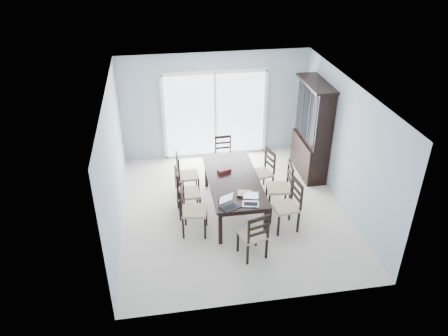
{
  "coord_description": "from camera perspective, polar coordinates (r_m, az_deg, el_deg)",
  "views": [
    {
      "loc": [
        -1.37,
        -7.22,
        5.23
      ],
      "look_at": [
        -0.19,
        0.0,
        1.01
      ],
      "focal_mm": 35.0,
      "sensor_mm": 36.0,
      "label": 1
    }
  ],
  "objects": [
    {
      "name": "floor",
      "position": [
        9.02,
        1.19,
        -5.49
      ],
      "size": [
        5.0,
        5.0,
        0.0
      ],
      "primitive_type": "plane",
      "color": "beige",
      "rests_on": "ground"
    },
    {
      "name": "ceiling",
      "position": [
        7.81,
        1.39,
        10.25
      ],
      "size": [
        5.0,
        5.0,
        0.0
      ],
      "primitive_type": "plane",
      "rotation": [
        3.14,
        0.0,
        0.0
      ],
      "color": "white",
      "rests_on": "back_wall"
    },
    {
      "name": "back_wall",
      "position": [
        10.58,
        -1.2,
        8.12
      ],
      "size": [
        4.5,
        0.02,
        2.6
      ],
      "primitive_type": "cube",
      "color": "#97A7B4",
      "rests_on": "floor"
    },
    {
      "name": "wall_left",
      "position": [
        8.27,
        -14.24,
        0.56
      ],
      "size": [
        0.02,
        5.0,
        2.6
      ],
      "primitive_type": "cube",
      "color": "#97A7B4",
      "rests_on": "floor"
    },
    {
      "name": "wall_right",
      "position": [
        8.99,
        15.55,
        2.84
      ],
      "size": [
        0.02,
        5.0,
        2.6
      ],
      "primitive_type": "cube",
      "color": "#97A7B4",
      "rests_on": "floor"
    },
    {
      "name": "balcony",
      "position": [
        12.03,
        -1.82,
        3.9
      ],
      "size": [
        4.5,
        2.0,
        0.1
      ],
      "primitive_type": "cube",
      "color": "gray",
      "rests_on": "ground"
    },
    {
      "name": "railing",
      "position": [
        12.7,
        -2.47,
        8.29
      ],
      "size": [
        4.5,
        0.06,
        1.1
      ],
      "primitive_type": "cube",
      "color": "#99999E",
      "rests_on": "balcony"
    },
    {
      "name": "dining_table",
      "position": [
        8.65,
        1.23,
        -1.86
      ],
      "size": [
        1.0,
        2.2,
        0.75
      ],
      "color": "black",
      "rests_on": "floor"
    },
    {
      "name": "china_hutch",
      "position": [
        10.03,
        11.43,
        4.83
      ],
      "size": [
        0.5,
        1.38,
        2.2
      ],
      "color": "black",
      "rests_on": "floor"
    },
    {
      "name": "sliding_door",
      "position": [
        10.64,
        -1.17,
        7.01
      ],
      "size": [
        2.52,
        0.05,
        2.18
      ],
      "color": "silver",
      "rests_on": "floor"
    },
    {
      "name": "chair_left_near",
      "position": [
        8.1,
        -4.62,
        -4.76
      ],
      "size": [
        0.54,
        0.53,
        1.19
      ],
      "rotation": [
        0.0,
        0.0,
        -1.76
      ],
      "color": "black",
      "rests_on": "floor"
    },
    {
      "name": "chair_left_mid",
      "position": [
        8.61,
        -5.4,
        -2.54
      ],
      "size": [
        0.47,
        0.46,
        1.18
      ],
      "rotation": [
        0.0,
        0.0,
        -1.53
      ],
      "color": "black",
      "rests_on": "floor"
    },
    {
      "name": "chair_left_far",
      "position": [
        9.24,
        -5.32,
        -0.32
      ],
      "size": [
        0.45,
        0.44,
        1.13
      ],
      "rotation": [
        0.0,
        0.0,
        -1.53
      ],
      "color": "black",
      "rests_on": "floor"
    },
    {
      "name": "chair_right_near",
      "position": [
        8.3,
        8.7,
        -4.15
      ],
      "size": [
        0.51,
        0.49,
        1.18
      ],
      "rotation": [
        0.0,
        0.0,
        1.69
      ],
      "color": "black",
      "rests_on": "floor"
    },
    {
      "name": "chair_right_mid",
      "position": [
        8.82,
        7.82,
        -1.79
      ],
      "size": [
        0.51,
        0.49,
        1.19
      ],
      "rotation": [
        0.0,
        0.0,
        1.46
      ],
      "color": "black",
      "rests_on": "floor"
    },
    {
      "name": "chair_right_far",
      "position": [
        9.4,
        5.42,
        0.15
      ],
      "size": [
        0.52,
        0.51,
        1.1
      ],
      "rotation": [
        0.0,
        0.0,
        1.85
      ],
      "color": "black",
      "rests_on": "floor"
    },
    {
      "name": "chair_end_near",
      "position": [
        7.53,
        4.11,
        -8.29
      ],
      "size": [
        0.51,
        0.52,
        1.1
      ],
      "rotation": [
        0.0,
        0.0,
        0.28
      ],
      "color": "black",
      "rests_on": "floor"
    },
    {
      "name": "chair_end_far",
      "position": [
        10.09,
        -0.04,
        2.25
      ],
      "size": [
        0.4,
        0.41,
        1.02
      ],
      "rotation": [
        0.0,
        0.0,
        3.17
      ],
      "color": "black",
      "rests_on": "floor"
    },
    {
      "name": "laptop_dark",
      "position": [
        7.76,
        0.84,
        -4.82
      ],
      "size": [
        0.39,
        0.34,
        0.22
      ],
      "rotation": [
        0.0,
        0.0,
        0.43
      ],
      "color": "black",
      "rests_on": "dining_table"
    },
    {
      "name": "laptop_silver",
      "position": [
        7.86,
        3.51,
        -4.46
      ],
      "size": [
        0.34,
        0.27,
        0.21
      ],
      "rotation": [
        0.0,
        0.0,
        -0.22
      ],
      "color": "silver",
      "rests_on": "dining_table"
    },
    {
      "name": "book_stack",
      "position": [
        8.12,
        2.66,
        -3.38
      ],
      "size": [
        0.31,
        0.26,
        0.04
      ],
      "rotation": [
        0.0,
        0.0,
        -0.38
      ],
      "color": "maroon",
      "rests_on": "dining_table"
    },
    {
      "name": "cell_phone",
      "position": [
        7.82,
        3.74,
        -5.04
      ],
      "size": [
        0.13,
        0.09,
        0.01
      ],
      "primitive_type": "cube",
      "rotation": [
        0.0,
        0.0,
        -0.34
      ],
      "color": "black",
      "rests_on": "dining_table"
    },
    {
      "name": "game_box",
      "position": [
        8.82,
        0.01,
        -0.34
      ],
      "size": [
        0.29,
        0.21,
        0.07
      ],
      "primitive_type": "cube",
      "rotation": [
        0.0,
        0.0,
        0.36
      ],
      "color": "#52101A",
      "rests_on": "dining_table"
    },
    {
      "name": "hot_tub",
      "position": [
        11.75,
        -3.04,
        6.14
      ],
      "size": [
        2.01,
        1.82,
        0.99
      ],
      "rotation": [
        0.0,
        0.0,
        -0.06
      ],
      "color": "maroon",
      "rests_on": "balcony"
    }
  ]
}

